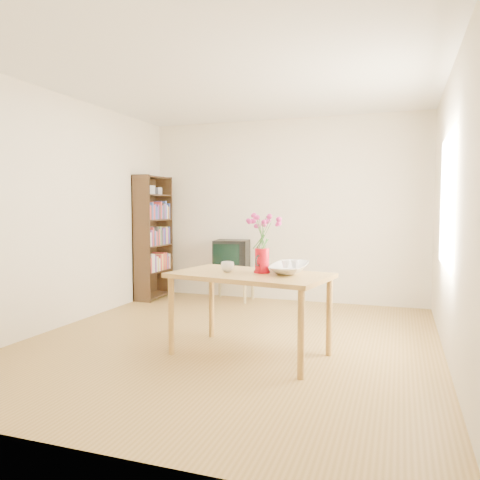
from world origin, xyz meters
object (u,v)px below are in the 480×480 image
at_px(table, 250,282).
at_px(bowl, 290,248).
at_px(television, 232,254).
at_px(mug, 227,267).
at_px(pitcher, 262,261).

distance_m(table, bowl, 0.48).
relative_size(bowl, television, 0.89).
bearing_deg(mug, pitcher, 174.96).
height_order(pitcher, mug, pitcher).
relative_size(pitcher, mug, 1.87).
bearing_deg(bowl, television, 122.04).
distance_m(table, television, 2.54).
bearing_deg(television, pitcher, -72.28).
relative_size(mug, television, 0.23).
distance_m(table, pitcher, 0.22).
height_order(mug, television, television).
bearing_deg(mug, bowl, -175.18).
xyz_separation_m(mug, bowl, (0.54, 0.18, 0.18)).
bearing_deg(table, mug, -172.85).
bearing_deg(pitcher, table, -139.71).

